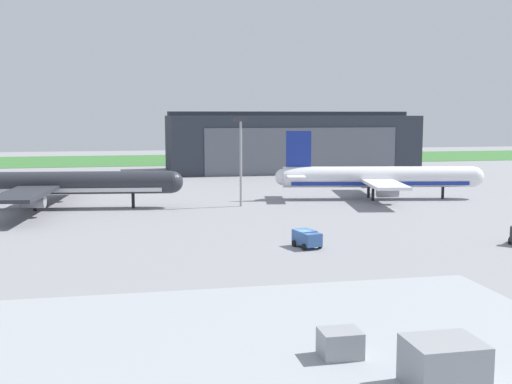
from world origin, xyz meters
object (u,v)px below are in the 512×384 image
object	(u,v)px
stair_truck	(307,238)
apron_light_mast	(241,153)
airliner_far_left	(379,178)
airliner_far_right	(47,184)
maintenance_hangar	(289,143)

from	to	relation	value
stair_truck	apron_light_mast	bearing A→B (deg)	92.66
airliner_far_left	apron_light_mast	size ratio (longest dim) A/B	2.52
airliner_far_right	stair_truck	distance (m)	53.99
airliner_far_right	airliner_far_left	world-z (taller)	airliner_far_right
apron_light_mast	stair_truck	bearing A→B (deg)	-87.34
maintenance_hangar	airliner_far_right	size ratio (longest dim) A/B	1.52
stair_truck	airliner_far_left	bearing A→B (deg)	57.11
airliner_far_right	airliner_far_left	distance (m)	62.21
airliner_far_right	stair_truck	bearing A→B (deg)	-48.62
maintenance_hangar	airliner_far_left	distance (m)	65.81
airliner_far_right	apron_light_mast	distance (m)	34.50
airliner_far_right	stair_truck	world-z (taller)	airliner_far_right
airliner_far_left	apron_light_mast	xyz separation A→B (m)	(-28.29, -4.24, 5.40)
airliner_far_left	stair_truck	xyz separation A→B (m)	(-26.58, -41.11, -3.00)
maintenance_hangar	stair_truck	size ratio (longest dim) A/B	16.01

